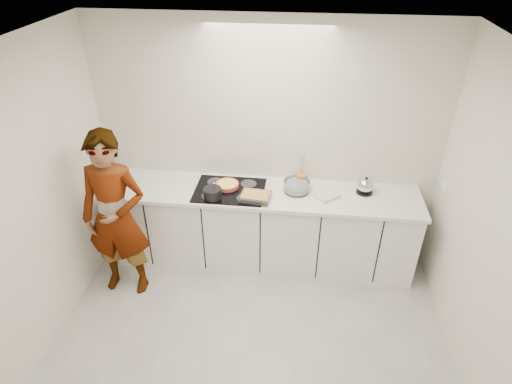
# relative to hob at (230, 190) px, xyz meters

# --- Properties ---
(floor) EXTENTS (3.60, 3.20, 0.00)m
(floor) POSITION_rel_hob_xyz_m (0.35, -1.26, -0.92)
(floor) COLOR #AFAFA9
(floor) RESTS_ON ground
(ceiling) EXTENTS (3.60, 3.20, 0.00)m
(ceiling) POSITION_rel_hob_xyz_m (0.35, -1.26, 1.68)
(ceiling) COLOR white
(ceiling) RESTS_ON wall_back
(wall_back) EXTENTS (3.60, 0.00, 2.60)m
(wall_back) POSITION_rel_hob_xyz_m (0.35, 0.34, 0.38)
(wall_back) COLOR silver
(wall_back) RESTS_ON ground
(wall_left) EXTENTS (0.00, 3.20, 2.60)m
(wall_left) POSITION_rel_hob_xyz_m (-1.45, -1.26, 0.38)
(wall_left) COLOR silver
(wall_left) RESTS_ON ground
(wall_right) EXTENTS (0.02, 3.20, 2.60)m
(wall_right) POSITION_rel_hob_xyz_m (2.15, -1.24, 0.38)
(wall_right) COLOR silver
(wall_right) RESTS_ON ground
(base_cabinets) EXTENTS (3.20, 0.58, 0.87)m
(base_cabinets) POSITION_rel_hob_xyz_m (0.35, 0.02, -0.48)
(base_cabinets) COLOR white
(base_cabinets) RESTS_ON floor
(countertop) EXTENTS (3.24, 0.64, 0.04)m
(countertop) POSITION_rel_hob_xyz_m (0.35, 0.02, -0.03)
(countertop) COLOR white
(countertop) RESTS_ON base_cabinets
(hob) EXTENTS (0.72, 0.54, 0.01)m
(hob) POSITION_rel_hob_xyz_m (0.00, 0.00, 0.00)
(hob) COLOR black
(hob) RESTS_ON countertop
(tart_dish) EXTENTS (0.29, 0.29, 0.04)m
(tart_dish) POSITION_rel_hob_xyz_m (-0.04, 0.06, 0.03)
(tart_dish) COLOR #BD4130
(tart_dish) RESTS_ON hob
(saucepan) EXTENTS (0.18, 0.18, 0.17)m
(saucepan) POSITION_rel_hob_xyz_m (-0.15, -0.16, 0.06)
(saucepan) COLOR black
(saucepan) RESTS_ON hob
(baking_dish) EXTENTS (0.32, 0.25, 0.06)m
(baking_dish) POSITION_rel_hob_xyz_m (0.29, -0.14, 0.04)
(baking_dish) COLOR silver
(baking_dish) RESTS_ON hob
(mixing_bowl) EXTENTS (0.28, 0.28, 0.12)m
(mixing_bowl) POSITION_rel_hob_xyz_m (0.69, 0.07, 0.05)
(mixing_bowl) COLOR silver
(mixing_bowl) RESTS_ON countertop
(tea_towel) EXTENTS (0.27, 0.26, 0.04)m
(tea_towel) POSITION_rel_hob_xyz_m (1.00, -0.01, 0.01)
(tea_towel) COLOR white
(tea_towel) RESTS_ON countertop
(kettle) EXTENTS (0.18, 0.18, 0.19)m
(kettle) POSITION_rel_hob_xyz_m (1.39, 0.12, 0.07)
(kettle) COLOR black
(kettle) RESTS_ON countertop
(utensil_crock) EXTENTS (0.14, 0.14, 0.14)m
(utensil_crock) POSITION_rel_hob_xyz_m (0.74, 0.19, 0.06)
(utensil_crock) COLOR orange
(utensil_crock) RESTS_ON countertop
(cook) EXTENTS (0.65, 0.43, 1.77)m
(cook) POSITION_rel_hob_xyz_m (-1.01, -0.56, -0.03)
(cook) COLOR white
(cook) RESTS_ON floor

